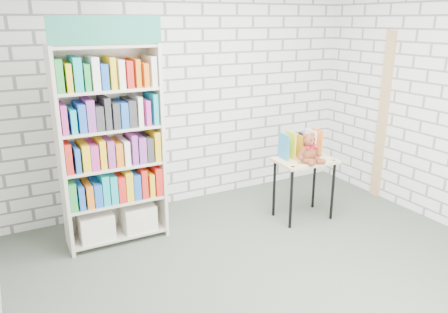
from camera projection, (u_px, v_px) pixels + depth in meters
name	position (u px, v px, depth m)	size (l,w,h in m)	color
ground	(277.00, 273.00, 4.00)	(4.50, 4.50, 0.00)	#454F43
room_shell	(285.00, 77.00, 3.47)	(4.52, 4.02, 2.81)	silver
bookshelf	(111.00, 145.00, 4.34)	(1.01, 0.39, 2.26)	beige
display_table	(304.00, 167.00, 4.96)	(0.69, 0.50, 0.72)	#DAB383
table_books	(300.00, 145.00, 4.98)	(0.48, 0.23, 0.28)	teal
teddy_bear	(309.00, 151.00, 4.80)	(0.30, 0.28, 0.33)	brown
door_trim	(383.00, 117.00, 5.49)	(0.05, 0.12, 2.10)	tan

